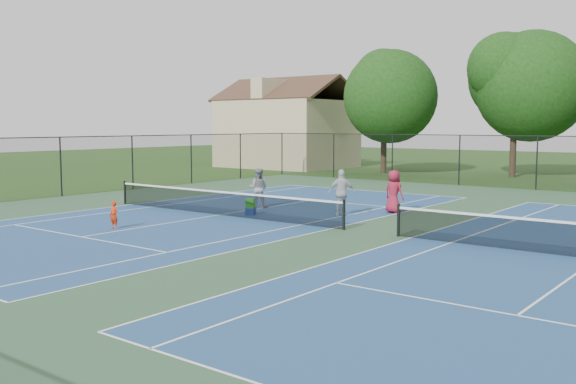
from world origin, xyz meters
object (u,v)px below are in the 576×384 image
Objects in this scene: child_player at (114,215)px; tree_back_b at (516,81)px; clapboard_house at (287,131)px; instructor at (259,188)px; tree_back_a at (385,92)px; ball_crate at (250,212)px; ball_hopper at (250,203)px; bystander_c at (394,192)px; bystander_a at (342,193)px.

tree_back_b is at bearing 75.16° from child_player.
clapboard_house reaches higher than instructor.
tree_back_a is 25.10× the size of ball_crate.
ball_crate is at bearing -54.95° from clapboard_house.
tree_back_a is 0.85× the size of clapboard_house.
ball_crate is at bearing 0.00° from ball_hopper.
bystander_c reaches higher than instructor.
child_player is (15.47, -29.70, -2.61)m from clapboard_house.
child_player is at bearing 68.99° from bystander_c.
bystander_a reaches higher than instructor.
bystander_c is at bearing -43.48° from clapboard_house.
tree_back_b is at bearing 3.01° from clapboard_house.
bystander_a is at bearing -64.68° from tree_back_a.
ball_crate is (1.51, 5.50, -0.34)m from child_player.
instructor is at bearing -98.05° from tree_back_b.
instructor is 4.28m from bystander_a.
clapboard_house is 11.19× the size of child_player.
ball_crate is (6.98, -23.21, -5.89)m from tree_back_a.
child_player reaches higher than ball_hopper.
tree_back_a is at bearing -5.71° from clapboard_house.
tree_back_a is at bearing 106.75° from ball_crate.
clapboard_house is 29.35m from bystander_c.
instructor reaches higher than ball_crate.
tree_back_b is 10.39× the size of child_player.
clapboard_house is 29.90m from bystander_a.
child_player is 2.54× the size of ball_hopper.
instructor reaches higher than child_player.
bystander_c is (5.52, 2.07, 0.02)m from instructor.
instructor is at bearing -38.49° from bystander_a.
tree_back_b is at bearing -120.34° from instructor.
child_player is (5.47, -28.70, -5.56)m from tree_back_a.
ball_hopper is (1.51, 5.50, -0.01)m from child_player.
child_player is at bearing -96.56° from tree_back_b.
ball_crate is (-3.01, -2.08, -0.79)m from bystander_a.
ball_hopper is at bearing 53.79° from bystander_c.
instructor is 5.90m from bystander_c.
bystander_a is at bearing 68.10° from bystander_c.
tree_back_b is 5.39× the size of bystander_a.
bystander_a is 3.69m from ball_hopper.
child_player is (-3.53, -30.70, -6.11)m from tree_back_b.
child_player is 5.70m from ball_hopper.
ball_hopper is at bearing 0.00° from ball_crate.
clapboard_house is 29.61× the size of ball_crate.
bystander_c is at bearing -83.96° from tree_back_b.
child_player is at bearing -105.41° from ball_crate.
instructor is 4.54× the size of ball_hopper.
tree_back_a is at bearing 106.75° from ball_hopper.
tree_back_a is at bearing -97.21° from instructor.
ball_crate is at bearing 100.11° from instructor.
tree_back_b reaches higher than bystander_c.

